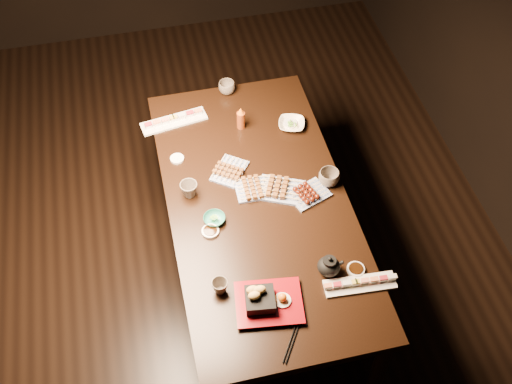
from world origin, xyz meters
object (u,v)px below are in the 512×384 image
at_px(yakitori_plate_left, 229,169).
at_px(teacup_far_right, 227,88).
at_px(teacup_mid_right, 329,178).
at_px(sushi_platter_far, 174,119).
at_px(condiment_bottle, 241,118).
at_px(sushi_platter_near, 360,283).
at_px(teacup_near_left, 220,287).
at_px(yakitori_plate_right, 281,187).
at_px(dining_table, 258,245).
at_px(teacup_far_left, 189,190).
at_px(yakitori_plate_center, 256,187).
at_px(edamame_bowl_green, 214,219).
at_px(edamame_bowl_cream, 292,124).
at_px(teapot, 329,265).
at_px(tempura_tray, 269,298).

xyz_separation_m(yakitori_plate_left, teacup_far_right, (0.11, 0.61, 0.01)).
xyz_separation_m(teacup_mid_right, teacup_far_right, (-0.37, 0.80, -0.00)).
relative_size(sushi_platter_far, condiment_bottle, 2.62).
xyz_separation_m(sushi_platter_near, teacup_near_left, (-0.62, 0.11, 0.01)).
bearing_deg(yakitori_plate_right, dining_table, -136.86).
bearing_deg(teacup_far_left, yakitori_plate_center, -7.57).
height_order(yakitori_plate_right, edamame_bowl_green, yakitori_plate_right).
distance_m(yakitori_plate_left, edamame_bowl_green, 0.33).
height_order(teacup_near_left, teacup_far_left, teacup_far_left).
distance_m(sushi_platter_near, yakitori_plate_center, 0.73).
bearing_deg(edamame_bowl_cream, yakitori_plate_right, -111.46).
xyz_separation_m(yakitori_plate_left, edamame_bowl_cream, (0.40, 0.25, -0.01)).
bearing_deg(yakitori_plate_left, teapot, -119.28).
bearing_deg(condiment_bottle, edamame_bowl_cream, -12.48).
xyz_separation_m(edamame_bowl_green, condiment_bottle, (0.27, 0.62, 0.05)).
distance_m(yakitori_plate_left, condiment_bottle, 0.34).
relative_size(edamame_bowl_cream, teacup_near_left, 1.92).
height_order(tempura_tray, teacup_far_left, tempura_tray).
height_order(teacup_near_left, condiment_bottle, condiment_bottle).
distance_m(teacup_mid_right, teacup_far_left, 0.71).
bearing_deg(teacup_mid_right, sushi_platter_near, -93.74).
height_order(yakitori_plate_center, teapot, teapot).
relative_size(sushi_platter_near, tempura_tray, 1.11).
bearing_deg(sushi_platter_near, teacup_near_left, 173.53).
distance_m(sushi_platter_near, yakitori_plate_right, 0.65).
distance_m(sushi_platter_near, teacup_mid_right, 0.62).
xyz_separation_m(edamame_bowl_green, teacup_far_left, (-0.09, 0.19, 0.02)).
bearing_deg(teapot, yakitori_plate_left, 115.97).
bearing_deg(edamame_bowl_green, teapot, -41.19).
xyz_separation_m(dining_table, yakitori_plate_center, (0.00, 0.08, 0.40)).
bearing_deg(edamame_bowl_green, condiment_bottle, 66.68).
bearing_deg(edamame_bowl_cream, teacup_mid_right, -80.08).
xyz_separation_m(dining_table, teacup_near_left, (-0.28, -0.46, 0.41)).
distance_m(yakitori_plate_right, yakitori_plate_left, 0.30).
distance_m(edamame_bowl_green, teapot, 0.61).
bearing_deg(edamame_bowl_green, teacup_mid_right, 10.32).
height_order(dining_table, edamame_bowl_green, edamame_bowl_green).
xyz_separation_m(yakitori_plate_center, teapot, (0.22, -0.55, 0.03)).
distance_m(teacup_far_right, condiment_bottle, 0.30).
bearing_deg(yakitori_plate_left, yakitori_plate_center, -109.14).
bearing_deg(teacup_far_right, yakitori_plate_center, -90.29).
distance_m(edamame_bowl_green, teacup_mid_right, 0.63).
height_order(sushi_platter_far, teapot, teapot).
bearing_deg(yakitori_plate_left, sushi_platter_near, -115.23).
relative_size(dining_table, yakitori_plate_right, 7.88).
xyz_separation_m(edamame_bowl_cream, teacup_far_right, (-0.29, 0.36, 0.02)).
bearing_deg(sushi_platter_far, teapot, 106.26).
distance_m(sushi_platter_near, teacup_near_left, 0.63).
bearing_deg(condiment_bottle, teacup_mid_right, -55.09).
bearing_deg(edamame_bowl_green, sushi_platter_near, -41.16).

